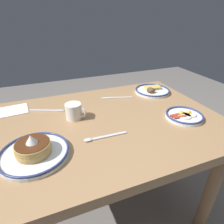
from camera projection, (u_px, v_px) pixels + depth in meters
ground_plane at (111, 207)px, 1.38m from camera, size 6.00×6.00×0.00m
dining_table at (110, 136)px, 1.08m from camera, size 1.20×0.89×0.74m
plate_near_main at (152, 90)px, 1.36m from camera, size 0.24×0.24×0.05m
plate_center_pancakes at (34, 151)px, 0.76m from camera, size 0.28×0.28×0.10m
plate_far_companion at (184, 116)px, 1.04m from camera, size 0.20×0.20×0.04m
coffee_mug at (74, 111)px, 1.02m from camera, size 0.11×0.09×0.09m
paper_napkin at (14, 110)px, 1.12m from camera, size 0.16×0.15×0.00m
fork_near at (47, 110)px, 1.11m from camera, size 0.19×0.10×0.01m
butter_knife at (117, 98)px, 1.28m from camera, size 0.20×0.08×0.01m
tea_spoon at (100, 138)px, 0.87m from camera, size 0.21×0.03×0.01m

